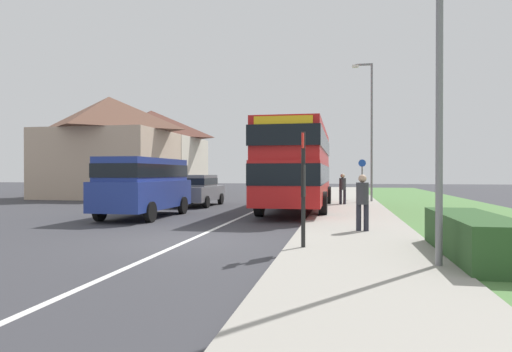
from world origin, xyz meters
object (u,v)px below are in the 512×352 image
Objects in this scene: parked_van_blue at (145,182)px; pedestrian_walking_away at (343,187)px; pedestrian_at_stop at (362,200)px; parked_car_grey at (198,189)px; double_decker_bus at (298,163)px; cycle_route_sign at (362,178)px; street_lamp_near at (433,29)px; bus_stop_sign at (303,181)px; street_lamp_mid at (370,124)px.

parked_van_blue reaches higher than pedestrian_walking_away.
pedestrian_at_stop is at bearing -87.24° from pedestrian_walking_away.
pedestrian_at_stop reaches higher than parked_car_grey.
double_decker_bus reaches higher than parked_van_blue.
pedestrian_walking_away is (7.37, 1.05, 0.09)m from parked_car_grey.
cycle_route_sign is at bearing 32.55° from parked_car_grey.
parked_van_blue is 0.71× the size of street_lamp_near.
bus_stop_sign is at bearing -44.16° from parked_van_blue.
street_lamp_mid is at bearing 57.45° from double_decker_bus.
street_lamp_near is at bearing -90.04° from street_lamp_mid.
parked_car_grey is 1.69× the size of cycle_route_sign.
street_lamp_near is (9.00, -7.91, 2.86)m from parked_van_blue.
cycle_route_sign is 0.32× the size of street_lamp_mid.
parked_car_grey is 10.25m from street_lamp_mid.
pedestrian_at_stop is 13.66m from street_lamp_mid.
cycle_route_sign is at bearing 101.01° from street_lamp_mid.
pedestrian_walking_away is 0.23× the size of street_lamp_near.
double_decker_bus is 1.47× the size of street_lamp_near.
parked_van_blue is 9.27m from bus_stop_sign.
pedestrian_at_stop is 10.54m from pedestrian_walking_away.
double_decker_bus is 5.79m from parked_car_grey.
pedestrian_at_stop and pedestrian_walking_away have the same top height.
bus_stop_sign is 18.00m from cycle_route_sign.
street_lamp_mid reaches higher than double_decker_bus.
bus_stop_sign is 0.33× the size of street_lamp_mid.
bus_stop_sign is at bearing -114.78° from pedestrian_at_stop.
pedestrian_at_stop is 3.32m from bus_stop_sign.
parked_car_grey is 7.44m from pedestrian_walking_away.
pedestrian_walking_away is 0.66× the size of cycle_route_sign.
pedestrian_walking_away is 13.54m from bus_stop_sign.
street_lamp_mid reaches higher than street_lamp_near.
double_decker_bus is 4.27× the size of cycle_route_sign.
bus_stop_sign is at bearing -62.41° from parked_car_grey.
parked_car_grey is (-5.37, 1.79, -1.25)m from double_decker_bus.
street_lamp_mid reaches higher than cycle_route_sign.
double_decker_bus is 10.73m from bus_stop_sign.
pedestrian_walking_away reaches higher than parked_car_grey.
double_decker_bus reaches higher than pedestrian_walking_away.
pedestrian_at_stop is at bearing -92.51° from cycle_route_sign.
pedestrian_at_stop is at bearing -94.32° from street_lamp_mid.
double_decker_bus is 8.17m from pedestrian_at_stop.
parked_van_blue is 13.59m from street_lamp_mid.
cycle_route_sign is 3.53m from street_lamp_mid.
bus_stop_sign is (1.13, -10.65, -0.60)m from double_decker_bus.
bus_stop_sign reaches higher than pedestrian_at_stop.
parked_van_blue is 6.01m from parked_car_grey.
pedestrian_at_stop is 0.66× the size of cycle_route_sign.
double_decker_bus reaches higher than cycle_route_sign.
bus_stop_sign is 16.57m from street_lamp_mid.
parked_van_blue is 12.32m from street_lamp_near.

